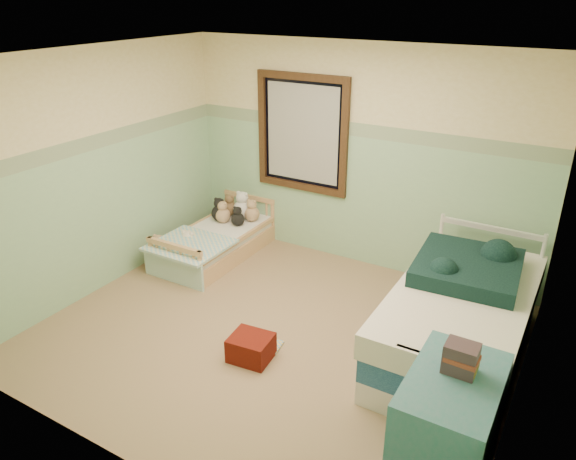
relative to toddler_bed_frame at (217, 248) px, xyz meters
The scene contains 31 objects.
floor 1.81m from the toddler_bed_frame, 35.43° to the right, with size 4.20×3.60×0.02m, color #876950.
ceiling 3.02m from the toddler_bed_frame, 35.43° to the right, with size 4.20×3.60×0.02m, color white.
wall_back 2.02m from the toddler_bed_frame, 26.94° to the left, with size 4.20×0.04×2.50m, color #D0C085.
wall_front 3.41m from the toddler_bed_frame, 62.62° to the right, with size 4.20×0.04×2.50m, color #D0C085.
wall_left 1.68m from the toddler_bed_frame, 120.73° to the right, with size 0.04×3.60×2.50m, color #D0C085.
wall_right 3.90m from the toddler_bed_frame, 16.36° to the right, with size 0.04×3.60×2.50m, color #D0C085.
wainscot_mint 1.77m from the toddler_bed_frame, 26.48° to the left, with size 4.20×0.01×1.50m, color #85B28B.
border_strip 2.21m from the toddler_bed_frame, 26.48° to the left, with size 4.20×0.01×0.15m, color #3F6F45.
window_frame 1.71m from the toddler_bed_frame, 42.47° to the left, with size 1.16×0.06×1.36m, color black.
window_blinds 1.72m from the toddler_bed_frame, 42.87° to the left, with size 0.92×0.01×1.12m, color beige.
toddler_bed_frame is the anchor object (origin of this frame).
toddler_mattress 0.16m from the toddler_bed_frame, ahead, with size 0.70×1.46×0.12m, color white.
patchwork_quilt 0.53m from the toddler_bed_frame, 90.00° to the right, with size 0.83×0.76×0.03m, color #6CB3D5.
plush_bed_brown 0.61m from the toddler_bed_frame, 106.70° to the left, with size 0.19×0.19×0.19m, color brown.
plush_bed_white 0.61m from the toddler_bed_frame, 84.29° to the left, with size 0.24×0.24×0.24m, color silver.
plush_bed_tan 0.43m from the toddler_bed_frame, 109.65° to the left, with size 0.19×0.19×0.19m, color tan.
plush_bed_dark 0.43m from the toddler_bed_frame, 65.10° to the left, with size 0.17×0.17×0.17m, color black.
plush_floor_cream 0.34m from the toddler_bed_frame, 123.88° to the right, with size 0.26×0.26×0.26m, color silver.
plush_floor_tan 0.68m from the toddler_bed_frame, 134.60° to the right, with size 0.23×0.23×0.23m, color tan.
twin_bed_frame 3.07m from the toddler_bed_frame, ahead, with size 1.02×2.05×0.22m, color silver.
twin_boxspring 3.08m from the toddler_bed_frame, ahead, with size 1.02×2.05×0.22m, color navy.
twin_mattress 3.10m from the toddler_bed_frame, ahead, with size 1.07×2.09×0.22m, color white.
teal_blanket 3.05m from the toddler_bed_frame, ahead, with size 0.87×0.92×0.14m, color black.
dresser 3.83m from the toddler_bed_frame, 30.25° to the right, with size 0.53×0.85×0.85m, color teal.
book_stack 3.88m from the toddler_bed_frame, 29.27° to the right, with size 0.20×0.15×0.20m, color brown.
red_pillow 2.09m from the toddler_bed_frame, 44.51° to the right, with size 0.36×0.31×0.22m, color maroon.
floor_book 1.97m from the toddler_bed_frame, 39.50° to the right, with size 0.26×0.20×0.02m, color yellow.
extra_plush_0 0.61m from the toddler_bed_frame, 67.45° to the left, with size 0.19×0.19×0.19m, color tan.
extra_plush_1 0.46m from the toddler_bed_frame, 117.68° to the left, with size 0.20×0.20×0.20m, color black.
extra_plush_2 0.50m from the toddler_bed_frame, 115.75° to the left, with size 0.17×0.17×0.17m, color tan.
extra_plush_3 0.42m from the toddler_bed_frame, 107.78° to the left, with size 0.19×0.19×0.19m, color tan.
Camera 1 is at (2.27, -3.62, 2.99)m, focal length 33.82 mm.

